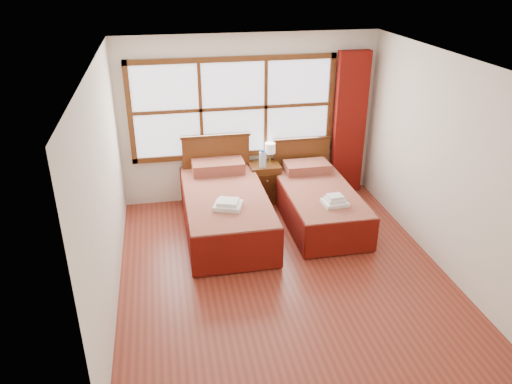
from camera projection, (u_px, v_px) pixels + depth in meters
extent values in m
plane|color=maroon|center=(282.00, 270.00, 6.31)|extent=(4.50, 4.50, 0.00)
plane|color=white|center=(287.00, 61.00, 5.20)|extent=(4.50, 4.50, 0.00)
plane|color=silver|center=(249.00, 119.00, 7.75)|extent=(4.00, 0.00, 4.00)
plane|color=silver|center=(105.00, 190.00, 5.41)|extent=(0.00, 4.50, 4.50)
plane|color=silver|center=(443.00, 163.00, 6.10)|extent=(0.00, 4.50, 4.50)
cube|color=white|center=(233.00, 108.00, 7.60)|extent=(3.00, 0.02, 1.40)
cube|color=#582E13|center=(234.00, 154.00, 7.89)|extent=(3.16, 0.06, 0.08)
cube|color=#582E13|center=(233.00, 59.00, 7.26)|extent=(3.16, 0.06, 0.08)
cube|color=#582E13|center=(130.00, 114.00, 7.31)|extent=(0.08, 0.06, 1.56)
cube|color=#582E13|center=(330.00, 103.00, 7.84)|extent=(0.08, 0.06, 1.56)
cube|color=#582E13|center=(201.00, 110.00, 7.49)|extent=(0.05, 0.05, 1.40)
cube|color=#582E13|center=(266.00, 107.00, 7.66)|extent=(0.05, 0.05, 1.40)
cube|color=#582E13|center=(234.00, 108.00, 7.58)|extent=(3.00, 0.05, 0.05)
cube|color=maroon|center=(349.00, 124.00, 7.96)|extent=(0.50, 0.16, 2.30)
cube|color=#43230E|center=(226.00, 221.00, 7.15)|extent=(1.00, 2.00, 0.33)
cube|color=maroon|center=(225.00, 202.00, 7.02)|extent=(1.12, 2.22, 0.27)
cube|color=#63110A|center=(186.00, 216.00, 6.99)|extent=(0.03, 2.22, 0.56)
cube|color=#63110A|center=(264.00, 209.00, 7.19)|extent=(0.03, 2.22, 0.56)
cube|color=#63110A|center=(238.00, 253.00, 6.11)|extent=(1.12, 0.03, 0.56)
cube|color=maroon|center=(218.00, 166.00, 7.64)|extent=(0.78, 0.46, 0.17)
cube|color=#582E13|center=(217.00, 169.00, 7.88)|extent=(1.05, 0.06, 1.09)
cube|color=#43230E|center=(215.00, 136.00, 7.64)|extent=(1.09, 0.08, 0.04)
cube|color=#43230E|center=(319.00, 213.00, 7.40)|extent=(0.87, 1.75, 0.29)
cube|color=maroon|center=(320.00, 197.00, 7.29)|extent=(0.98, 1.94, 0.24)
cube|color=#63110A|center=(287.00, 209.00, 7.26)|extent=(0.03, 1.94, 0.48)
cube|color=#63110A|center=(351.00, 203.00, 7.43)|extent=(0.03, 1.94, 0.48)
cube|color=#63110A|center=(342.00, 239.00, 6.49)|extent=(0.98, 0.03, 0.48)
cube|color=maroon|center=(307.00, 167.00, 7.83)|extent=(0.68, 0.40, 0.15)
cube|color=#582E13|center=(301.00, 167.00, 8.15)|extent=(0.91, 0.06, 0.95)
cube|color=#43230E|center=(302.00, 139.00, 7.94)|extent=(0.95, 0.08, 0.04)
cube|color=#582E13|center=(264.00, 182.00, 7.98)|extent=(0.47, 0.42, 0.63)
cube|color=#43230E|center=(267.00, 195.00, 7.84)|extent=(0.42, 0.02, 0.19)
cube|color=#43230E|center=(267.00, 181.00, 7.73)|extent=(0.42, 0.02, 0.19)
sphere|color=#A98839|center=(267.00, 196.00, 7.82)|extent=(0.03, 0.03, 0.03)
sphere|color=#A98839|center=(267.00, 181.00, 7.72)|extent=(0.03, 0.03, 0.03)
cube|color=white|center=(228.00, 206.00, 6.55)|extent=(0.44, 0.41, 0.06)
cube|color=white|center=(228.00, 202.00, 6.53)|extent=(0.33, 0.31, 0.05)
cube|color=white|center=(335.00, 203.00, 6.81)|extent=(0.34, 0.31, 0.05)
cube|color=white|center=(335.00, 199.00, 6.79)|extent=(0.26, 0.23, 0.05)
cube|color=white|center=(335.00, 197.00, 6.77)|extent=(0.22, 0.19, 0.04)
cylinder|color=gold|center=(270.00, 161.00, 7.93)|extent=(0.10, 0.10, 0.02)
cylinder|color=gold|center=(270.00, 157.00, 7.89)|extent=(0.02, 0.02, 0.14)
cylinder|color=white|center=(270.00, 148.00, 7.83)|extent=(0.16, 0.16, 0.16)
cylinder|color=silver|center=(261.00, 160.00, 7.69)|extent=(0.07, 0.07, 0.24)
cylinder|color=blue|center=(262.00, 151.00, 7.63)|extent=(0.04, 0.04, 0.03)
cylinder|color=silver|center=(264.00, 159.00, 7.70)|extent=(0.07, 0.07, 0.24)
cylinder|color=blue|center=(264.00, 151.00, 7.64)|extent=(0.04, 0.04, 0.03)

